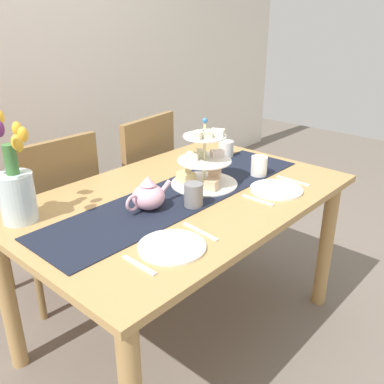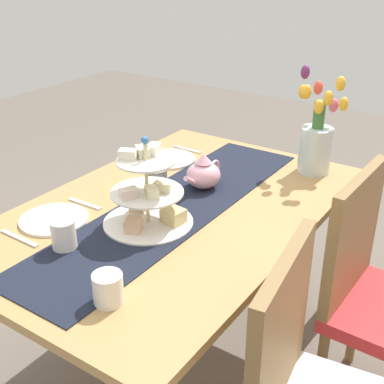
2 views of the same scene
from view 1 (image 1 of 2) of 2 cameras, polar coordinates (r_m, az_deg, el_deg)
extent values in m
plane|color=#6B6056|center=(2.22, -1.13, -17.85)|extent=(8.00, 8.00, 0.00)
cube|color=tan|center=(1.83, -1.31, -0.77)|extent=(1.44, 0.93, 0.03)
cylinder|color=tan|center=(2.30, 17.48, -6.81)|extent=(0.07, 0.07, 0.70)
cylinder|color=tan|center=(1.98, -23.44, -13.01)|extent=(0.07, 0.07, 0.70)
cylinder|color=tan|center=(2.66, 2.10, -1.37)|extent=(0.07, 0.07, 0.70)
cylinder|color=olive|center=(2.70, -16.70, -5.47)|extent=(0.04, 0.04, 0.41)
cylinder|color=olive|center=(2.57, -23.61, -8.06)|extent=(0.04, 0.04, 0.41)
cylinder|color=olive|center=(2.43, -12.30, -8.43)|extent=(0.04, 0.04, 0.41)
cylinder|color=olive|center=(2.29, -19.83, -11.59)|extent=(0.04, 0.04, 0.41)
cube|color=red|center=(2.38, -18.81, -3.55)|extent=(0.43, 0.43, 0.05)
cube|color=olive|center=(2.13, -17.20, 0.81)|extent=(0.42, 0.05, 0.45)
cylinder|color=olive|center=(2.98, -8.64, -1.87)|extent=(0.04, 0.04, 0.41)
cylinder|color=olive|center=(2.76, -13.67, -4.48)|extent=(0.04, 0.04, 0.41)
cylinder|color=olive|center=(2.77, -3.11, -3.68)|extent=(0.04, 0.04, 0.41)
cylinder|color=olive|center=(2.53, -8.07, -6.72)|extent=(0.04, 0.04, 0.41)
cube|color=silver|center=(2.66, -8.66, 0.31)|extent=(0.47, 0.47, 0.05)
cube|color=olive|center=(2.45, -5.71, 4.73)|extent=(0.42, 0.09, 0.45)
cube|color=black|center=(1.82, -1.21, -0.32)|extent=(1.34, 0.33, 0.00)
cylinder|color=beige|center=(1.87, 1.69, 5.03)|extent=(0.01, 0.01, 0.28)
cylinder|color=white|center=(1.92, 1.64, 1.15)|extent=(0.30, 0.30, 0.01)
cylinder|color=white|center=(1.88, 1.68, 4.25)|extent=(0.24, 0.24, 0.01)
cylinder|color=white|center=(1.85, 1.72, 7.47)|extent=(0.19, 0.19, 0.01)
cube|color=#E8B98E|center=(1.97, 3.05, 2.40)|extent=(0.07, 0.07, 0.04)
cube|color=#E1CC89|center=(1.92, -0.84, 2.03)|extent=(0.07, 0.08, 0.05)
cube|color=beige|center=(1.84, 2.59, 0.94)|extent=(0.06, 0.06, 0.04)
cube|color=silver|center=(1.92, 3.39, 5.16)|extent=(0.07, 0.06, 0.03)
cube|color=beige|center=(1.91, 1.26, 5.18)|extent=(0.06, 0.07, 0.03)
cube|color=beige|center=(1.88, 0.11, 4.84)|extent=(0.05, 0.07, 0.03)
cube|color=silver|center=(1.80, 0.84, 7.63)|extent=(0.06, 0.05, 0.03)
cube|color=beige|center=(1.81, 1.99, 7.76)|extent=(0.06, 0.07, 0.03)
cube|color=#ECE9CB|center=(1.83, 3.44, 7.92)|extent=(0.06, 0.07, 0.03)
sphere|color=#3370B7|center=(1.83, 1.74, 9.55)|extent=(0.02, 0.02, 0.02)
ellipsoid|color=#E5A8BC|center=(1.68, -5.86, -0.63)|extent=(0.13, 0.13, 0.10)
cone|color=#E5A8BC|center=(1.65, -5.95, 1.52)|extent=(0.06, 0.06, 0.04)
cylinder|color=#E5A8BC|center=(1.73, -3.68, 0.57)|extent=(0.07, 0.02, 0.06)
torus|color=#E5A8BC|center=(1.63, -7.92, -1.48)|extent=(0.07, 0.01, 0.07)
cylinder|color=silver|center=(1.69, -22.32, -0.70)|extent=(0.13, 0.13, 0.19)
cylinder|color=#3D7538|center=(1.64, -23.07, 3.87)|extent=(0.05, 0.05, 0.12)
ellipsoid|color=yellow|center=(1.65, -22.24, 5.84)|extent=(0.04, 0.04, 0.06)
ellipsoid|color=yellow|center=(1.69, -22.37, 7.79)|extent=(0.04, 0.04, 0.06)
ellipsoid|color=yellow|center=(1.55, -22.42, 6.15)|extent=(0.04, 0.04, 0.06)
ellipsoid|color=yellow|center=(1.59, -21.70, 7.16)|extent=(0.04, 0.04, 0.06)
cylinder|color=white|center=(2.29, 4.57, 5.77)|extent=(0.08, 0.08, 0.08)
cylinder|color=white|center=(1.43, -2.72, -7.33)|extent=(0.23, 0.23, 0.01)
cube|color=silver|center=(1.35, -7.10, -9.70)|extent=(0.02, 0.15, 0.01)
cube|color=silver|center=(1.52, 1.12, -5.32)|extent=(0.03, 0.17, 0.01)
cylinder|color=white|center=(1.90, 11.22, 0.33)|extent=(0.23, 0.23, 0.01)
cube|color=silver|center=(1.78, 8.78, -1.09)|extent=(0.02, 0.15, 0.01)
cube|color=silver|center=(2.02, 13.36, 1.47)|extent=(0.02, 0.17, 0.01)
cylinder|color=slate|center=(1.69, 0.22, -0.36)|extent=(0.08, 0.08, 0.09)
cylinder|color=white|center=(2.04, 8.96, 3.43)|extent=(0.08, 0.08, 0.09)
camera|label=2|loc=(3.28, 2.23, 25.20)|focal=47.96mm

